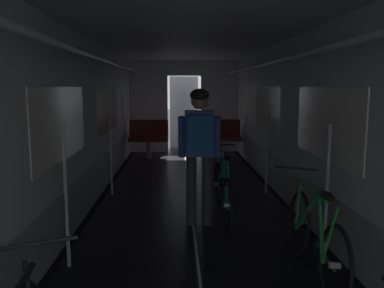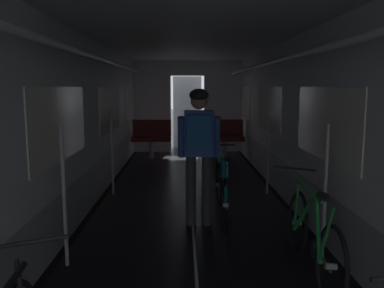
{
  "view_description": "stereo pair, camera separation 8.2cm",
  "coord_description": "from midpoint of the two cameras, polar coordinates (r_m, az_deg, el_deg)",
  "views": [
    {
      "loc": [
        -0.2,
        -1.61,
        1.75
      ],
      "look_at": [
        0.0,
        3.62,
        0.99
      ],
      "focal_mm": 36.82,
      "sensor_mm": 36.0,
      "label": 1
    },
    {
      "loc": [
        -0.12,
        -1.61,
        1.75
      ],
      "look_at": [
        0.0,
        3.62,
        0.99
      ],
      "focal_mm": 36.82,
      "sensor_mm": 36.0,
      "label": 2
    }
  ],
  "objects": [
    {
      "name": "train_car_shell",
      "position": [
        5.21,
        -0.45,
        7.7
      ],
      "size": [
        3.14,
        12.34,
        2.57
      ],
      "color": "black",
      "rests_on": "ground"
    },
    {
      "name": "bench_seat_far_left",
      "position": [
        9.78,
        -6.54,
        1.26
      ],
      "size": [
        0.98,
        0.51,
        0.95
      ],
      "color": "gray",
      "rests_on": "ground"
    },
    {
      "name": "bench_seat_far_right",
      "position": [
        9.81,
        4.01,
        1.32
      ],
      "size": [
        0.98,
        0.51,
        0.95
      ],
      "color": "gray",
      "rests_on": "ground"
    },
    {
      "name": "bicycle_green",
      "position": [
        3.89,
        16.69,
        -12.67
      ],
      "size": [
        0.44,
        1.69,
        0.95
      ],
      "color": "black",
      "rests_on": "ground"
    },
    {
      "name": "person_cyclist_aisle",
      "position": [
        4.87,
        0.6,
        0.27
      ],
      "size": [
        0.54,
        0.4,
        1.73
      ],
      "color": "#2D2D33",
      "rests_on": "ground"
    },
    {
      "name": "bicycle_teal_in_aisle",
      "position": [
        5.29,
        4.03,
        -6.71
      ],
      "size": [
        0.44,
        1.69,
        0.94
      ],
      "color": "black",
      "rests_on": "ground"
    }
  ]
}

